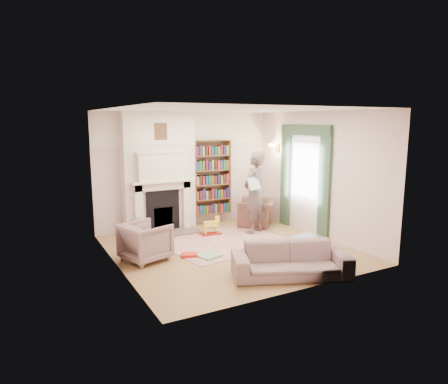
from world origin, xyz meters
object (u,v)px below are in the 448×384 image
man_reading (255,193)px  coffee_table (305,249)px  armchair_reading (257,212)px  armchair_left (146,242)px  paraffin_heater (137,231)px  sofa (291,260)px  bookcase (212,177)px  rocking_horse (211,226)px

man_reading → coffee_table: size_ratio=2.73×
armchair_reading → armchair_left: bearing=-30.6°
paraffin_heater → sofa: bearing=-59.5°
armchair_reading → paraffin_heater: size_ratio=1.77×
armchair_reading → armchair_left: armchair_left is taller
sofa → paraffin_heater: bearing=143.6°
armchair_left → bookcase: bearing=-68.7°
man_reading → paraffin_heater: bearing=-34.8°
armchair_reading → coffee_table: size_ratio=1.39×
sofa → man_reading: (0.90, 2.54, 0.67)m
man_reading → coffee_table: 2.21m
armchair_left → sofa: bearing=-153.5°
bookcase → rocking_horse: 1.50m
rocking_horse → armchair_left: bearing=-149.3°
bookcase → man_reading: size_ratio=0.97×
sofa → bookcase: bearing=106.4°
bookcase → sofa: size_ratio=0.95×
man_reading → armchair_reading: bearing=-152.1°
man_reading → coffee_table: man_reading is taller
man_reading → sofa: bearing=45.2°
sofa → coffee_table: bearing=56.9°
armchair_reading → man_reading: man_reading is taller
paraffin_heater → coffee_table: bearing=-45.6°
sofa → man_reading: man_reading is taller
armchair_left → sofa: size_ratio=0.41×
coffee_table → rocking_horse: size_ratio=1.42×
armchair_left → sofa: armchair_left is taller
armchair_left → coffee_table: 2.99m
rocking_horse → coffee_table: bearing=-67.7°
armchair_reading → rocking_horse: size_ratio=1.98×
coffee_table → rocking_horse: 2.50m
coffee_table → rocking_horse: (-0.79, 2.37, -0.01)m
bookcase → rocking_horse: (-0.54, -1.01, -0.96)m
bookcase → coffee_table: bookcase is taller
armchair_left → coffee_table: size_ratio=1.13×
rocking_horse → sofa: bearing=-84.3°
armchair_reading → man_reading: size_ratio=0.51×
coffee_table → sofa: bearing=-157.5°
armchair_reading → rocking_horse: bearing=-39.4°
bookcase → paraffin_heater: bearing=-158.5°
paraffin_heater → rocking_horse: paraffin_heater is taller
bookcase → armchair_left: bookcase is taller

